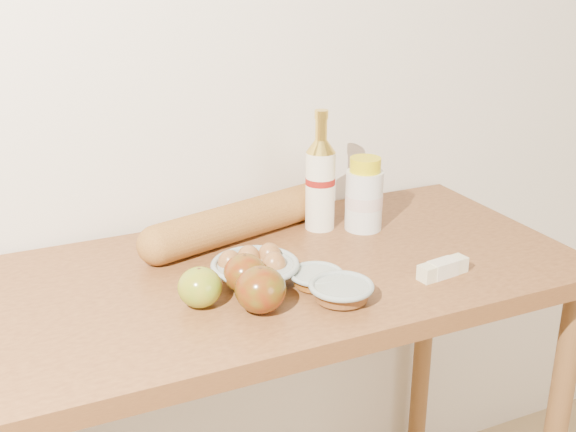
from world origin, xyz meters
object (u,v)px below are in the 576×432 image
(baguette, at_px, (240,221))
(bourbon_bottle, at_px, (320,182))
(table, at_px, (282,321))
(cream_bottle, at_px, (364,196))
(egg_bowl, at_px, (254,268))

(baguette, bearing_deg, bourbon_bottle, -21.02)
(table, bearing_deg, bourbon_bottle, 43.34)
(cream_bottle, bearing_deg, bourbon_bottle, 148.66)
(bourbon_bottle, xyz_separation_m, egg_bowl, (-0.24, -0.19, -0.09))
(bourbon_bottle, xyz_separation_m, cream_bottle, (0.09, -0.04, -0.03))
(baguette, bearing_deg, egg_bowl, -119.59)
(bourbon_bottle, height_order, baguette, bourbon_bottle)
(table, height_order, bourbon_bottle, bourbon_bottle)
(table, relative_size, egg_bowl, 7.00)
(bourbon_bottle, bearing_deg, cream_bottle, -24.49)
(egg_bowl, bearing_deg, bourbon_bottle, 38.18)
(bourbon_bottle, relative_size, baguette, 0.54)
(bourbon_bottle, distance_m, egg_bowl, 0.31)
(baguette, bearing_deg, table, -98.84)
(table, xyz_separation_m, cream_bottle, (0.25, 0.11, 0.20))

